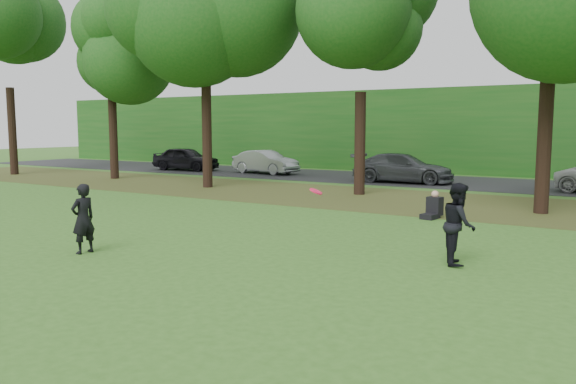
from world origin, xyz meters
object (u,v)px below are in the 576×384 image
object	(u,v)px
player_left	(83,219)
player_right	(459,224)
seated_person	(433,208)
frisbee	(316,191)

from	to	relation	value
player_left	player_right	bearing A→B (deg)	118.61
seated_person	player_left	bearing A→B (deg)	-109.40
player_left	frisbee	xyz separation A→B (m)	(4.65, 1.99, 0.68)
player_right	seated_person	xyz separation A→B (m)	(-2.13, 5.38, -0.51)
seated_person	frisbee	bearing A→B (deg)	-82.57
player_right	seated_person	distance (m)	5.81
player_left	seated_person	world-z (taller)	player_left
frisbee	seated_person	world-z (taller)	frisbee
frisbee	player_right	bearing A→B (deg)	26.17
player_right	frisbee	bearing A→B (deg)	96.35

